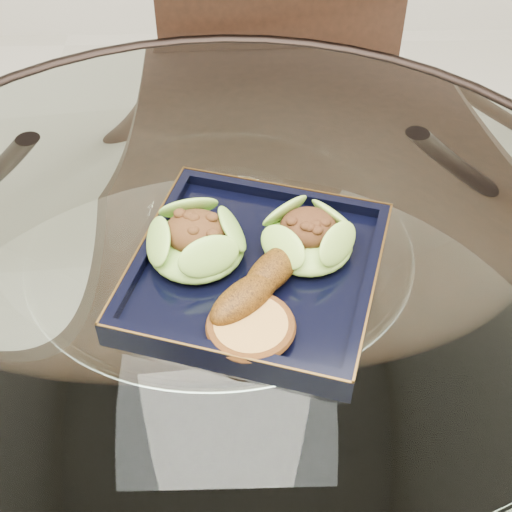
{
  "coord_description": "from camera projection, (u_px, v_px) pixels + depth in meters",
  "views": [
    {
      "loc": [
        0.03,
        -0.56,
        1.37
      ],
      "look_at": [
        0.04,
        -0.01,
        0.8
      ],
      "focal_mm": 50.0,
      "sensor_mm": 36.0,
      "label": 1
    }
  ],
  "objects": [
    {
      "name": "navy_plate",
      "position": [
        256.0,
        274.0,
        0.82
      ],
      "size": [
        0.34,
        0.34,
        0.02
      ],
      "primitive_type": "cube",
      "rotation": [
        0.0,
        0.0,
        -0.3
      ],
      "color": "black",
      "rests_on": "dining_table"
    },
    {
      "name": "lettuce_wrap_right",
      "position": [
        308.0,
        239.0,
        0.81
      ],
      "size": [
        0.13,
        0.13,
        0.04
      ],
      "primitive_type": "ellipsoid",
      "rotation": [
        0.0,
        0.0,
        0.34
      ],
      "color": "#75AF32",
      "rests_on": "navy_plate"
    },
    {
      "name": "lettuce_wrap_left",
      "position": [
        196.0,
        243.0,
        0.81
      ],
      "size": [
        0.12,
        0.12,
        0.04
      ],
      "primitive_type": "ellipsoid",
      "rotation": [
        0.0,
        0.0,
        -0.13
      ],
      "color": "#70A32F",
      "rests_on": "navy_plate"
    },
    {
      "name": "roasted_plantain",
      "position": [
        273.0,
        270.0,
        0.78
      ],
      "size": [
        0.15,
        0.17,
        0.04
      ],
      "primitive_type": "ellipsoid",
      "rotation": [
        0.0,
        0.0,
        0.91
      ],
      "color": "#66380A",
      "rests_on": "navy_plate"
    },
    {
      "name": "dining_chair",
      "position": [
        285.0,
        145.0,
        1.29
      ],
      "size": [
        0.47,
        0.47,
        1.05
      ],
      "rotation": [
        0.0,
        0.0,
        0.04
      ],
      "color": "black",
      "rests_on": "ground"
    },
    {
      "name": "dining_table",
      "position": [
        226.0,
        360.0,
        0.94
      ],
      "size": [
        1.13,
        1.13,
        0.77
      ],
      "color": "white",
      "rests_on": "ground"
    },
    {
      "name": "crumb_patty",
      "position": [
        251.0,
        328.0,
        0.74
      ],
      "size": [
        0.09,
        0.09,
        0.02
      ],
      "primitive_type": "cylinder",
      "rotation": [
        0.0,
        0.0,
        -0.1
      ],
      "color": "#C08340",
      "rests_on": "navy_plate"
    }
  ]
}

